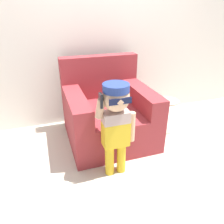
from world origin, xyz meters
name	(u,v)px	position (x,y,z in m)	size (l,w,h in m)	color
ground_plane	(122,142)	(0.00, 0.00, 0.00)	(10.00, 10.00, 0.00)	beige
wall_back	(102,31)	(0.00, 0.83, 1.30)	(10.00, 0.05, 2.60)	silver
armchair	(108,114)	(-0.13, 0.19, 0.34)	(1.05, 1.05, 1.02)	maroon
person_child	(116,117)	(-0.27, -0.52, 0.66)	(0.41, 0.30, 0.99)	gold
side_table	(166,113)	(0.67, 0.06, 0.29)	(0.30, 0.30, 0.48)	beige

